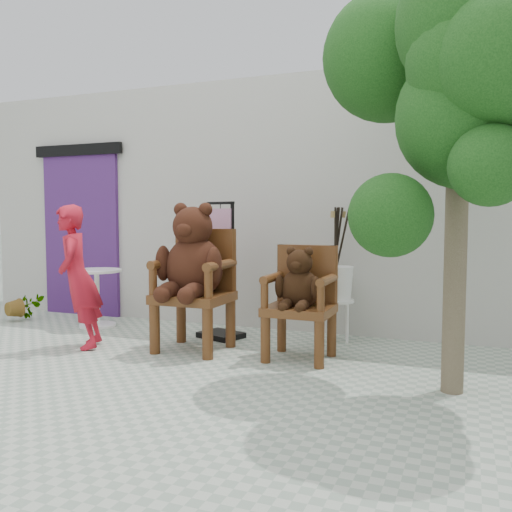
# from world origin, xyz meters

# --- Properties ---
(ground_plane) EXTENTS (60.00, 60.00, 0.00)m
(ground_plane) POSITION_xyz_m (0.00, 0.00, 0.00)
(ground_plane) COLOR #A0A997
(ground_plane) RESTS_ON ground
(back_wall) EXTENTS (9.00, 1.00, 3.00)m
(back_wall) POSITION_xyz_m (0.00, 3.10, 1.50)
(back_wall) COLOR #B8B5AC
(back_wall) RESTS_ON ground
(doorway) EXTENTS (1.40, 0.11, 2.33)m
(doorway) POSITION_xyz_m (-3.00, 2.58, 1.16)
(doorway) COLOR #472062
(doorway) RESTS_ON ground
(chair_big) EXTENTS (0.71, 0.79, 1.49)m
(chair_big) POSITION_xyz_m (-0.60, 1.36, 0.85)
(chair_big) COLOR #46250F
(chair_big) RESTS_ON ground
(chair_small) EXTENTS (0.61, 0.57, 1.08)m
(chair_small) POSITION_xyz_m (0.50, 1.44, 0.65)
(chair_small) COLOR #46250F
(chair_small) RESTS_ON ground
(person) EXTENTS (0.57, 0.64, 1.46)m
(person) POSITION_xyz_m (-1.74, 0.99, 0.73)
(person) COLOR #B61628
(person) RESTS_ON ground
(cafe_table) EXTENTS (0.60, 0.60, 0.70)m
(cafe_table) POSITION_xyz_m (-2.27, 1.95, 0.44)
(cafe_table) COLOR white
(cafe_table) RESTS_ON ground
(display_stand) EXTENTS (0.54, 0.48, 1.51)m
(display_stand) POSITION_xyz_m (-0.59, 1.95, 0.58)
(display_stand) COLOR black
(display_stand) RESTS_ON ground
(stool_bucket) EXTENTS (0.32, 0.32, 1.45)m
(stool_bucket) POSITION_xyz_m (0.67, 2.29, 0.64)
(stool_bucket) COLOR white
(stool_bucket) RESTS_ON ground
(tree) EXTENTS (1.96, 1.91, 3.32)m
(tree) POSITION_xyz_m (1.90, 0.80, 2.45)
(tree) COLOR brown
(tree) RESTS_ON ground
(potted_plant) EXTENTS (0.45, 0.42, 0.42)m
(potted_plant) POSITION_xyz_m (-3.40, 1.90, 0.21)
(potted_plant) COLOR black
(potted_plant) RESTS_ON ground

